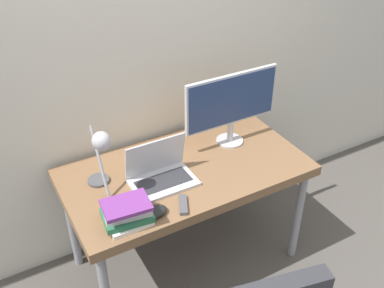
{
  "coord_description": "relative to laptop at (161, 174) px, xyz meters",
  "views": [
    {
      "loc": [
        -0.97,
        -1.44,
        2.29
      ],
      "look_at": [
        0.02,
        0.33,
        0.92
      ],
      "focal_mm": 42.0,
      "sensor_mm": 36.0,
      "label": 1
    }
  ],
  "objects": [
    {
      "name": "wall_back",
      "position": [
        0.17,
        0.47,
        0.51
      ],
      "size": [
        8.0,
        0.05,
        2.6
      ],
      "color": "beige",
      "rests_on": "ground_plane"
    },
    {
      "name": "desk",
      "position": [
        0.17,
        0.04,
        -0.12
      ],
      "size": [
        1.39,
        0.74,
        0.74
      ],
      "color": "brown",
      "rests_on": "ground_plane"
    },
    {
      "name": "laptop",
      "position": [
        0.0,
        0.0,
        0.0
      ],
      "size": [
        0.35,
        0.23,
        0.24
      ],
      "color": "silver",
      "rests_on": "desk"
    },
    {
      "name": "monitor",
      "position": [
        0.54,
        0.15,
        0.22
      ],
      "size": [
        0.61,
        0.17,
        0.45
      ],
      "color": "#B7B7BC",
      "rests_on": "desk"
    },
    {
      "name": "desk_lamp",
      "position": [
        -0.3,
        0.04,
        0.23
      ],
      "size": [
        0.12,
        0.27,
        0.41
      ],
      "color": "#4C4C51",
      "rests_on": "desk"
    },
    {
      "name": "book_stack",
      "position": [
        -0.28,
        -0.21,
        0.01
      ],
      "size": [
        0.25,
        0.2,
        0.13
      ],
      "color": "silver",
      "rests_on": "desk"
    },
    {
      "name": "tv_remote",
      "position": [
        0.01,
        -0.24,
        -0.04
      ],
      "size": [
        0.1,
        0.14,
        0.02
      ],
      "color": "#4C4C51",
      "rests_on": "desk"
    },
    {
      "name": "game_controller",
      "position": [
        -0.16,
        -0.23,
        -0.03
      ],
      "size": [
        0.15,
        0.09,
        0.04
      ],
      "color": "black",
      "rests_on": "desk"
    }
  ]
}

